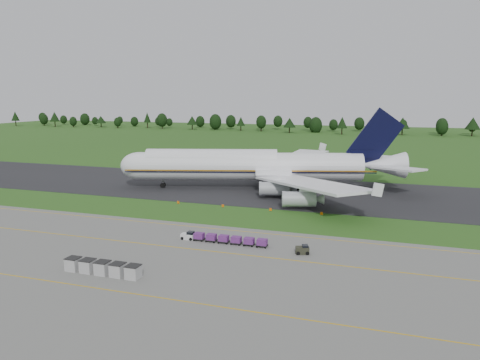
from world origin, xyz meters
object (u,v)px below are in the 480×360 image
(aircraft, at_px, (255,166))
(uld_row, at_px, (103,268))
(utility_cart, at_px, (302,250))
(edge_markers, at_px, (246,208))
(baggage_train, at_px, (222,239))

(aircraft, xyz_separation_m, uld_row, (-2.49, -64.96, -5.10))
(aircraft, distance_m, utility_cart, 53.06)
(aircraft, xyz_separation_m, edge_markers, (4.84, -22.79, -5.80))
(aircraft, height_order, edge_markers, aircraft)
(baggage_train, bearing_deg, uld_row, -120.48)
(baggage_train, bearing_deg, aircraft, 99.97)
(uld_row, relative_size, edge_markers, 0.35)
(baggage_train, height_order, uld_row, uld_row)
(uld_row, bearing_deg, baggage_train, 59.52)
(utility_cart, bearing_deg, baggage_train, 174.93)
(aircraft, bearing_deg, edge_markers, -78.02)
(aircraft, relative_size, uld_row, 6.59)
(aircraft, height_order, uld_row, aircraft)
(aircraft, height_order, baggage_train, aircraft)
(aircraft, bearing_deg, utility_cart, -65.39)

